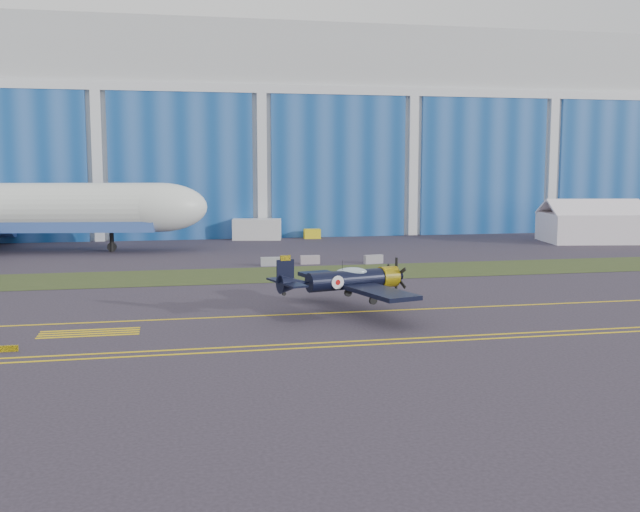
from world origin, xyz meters
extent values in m
plane|color=#352E3A|center=(0.00, 0.00, 0.00)|extent=(260.00, 260.00, 0.00)
cube|color=#475128|center=(0.00, 14.00, 0.02)|extent=(260.00, 10.00, 0.02)
cube|color=silver|center=(0.00, 72.00, 15.00)|extent=(220.00, 45.00, 30.00)
cube|color=#154993|center=(0.00, 49.20, 10.00)|extent=(220.00, 0.60, 20.00)
cube|color=silver|center=(0.00, 49.15, 20.60)|extent=(220.00, 0.70, 1.20)
cube|color=yellow|center=(0.00, -5.00, 0.01)|extent=(200.00, 0.20, 0.02)
cube|color=yellow|center=(0.00, -14.50, 0.01)|extent=(80.00, 0.20, 0.02)
cube|color=yellow|center=(0.00, -13.50, 0.01)|extent=(80.00, 0.20, 0.02)
cube|color=yellow|center=(-22.00, -12.00, 0.17)|extent=(1.20, 0.15, 0.35)
cube|color=silver|center=(-1.05, 47.04, 1.42)|extent=(6.94, 3.78, 2.85)
cube|color=yellow|center=(6.70, 47.17, 0.67)|extent=(2.36, 1.55, 1.33)
cube|color=#90919A|center=(-2.92, 19.96, 0.45)|extent=(2.02, 0.69, 0.90)
cube|color=gray|center=(1.29, 20.60, 0.45)|extent=(2.02, 0.67, 0.90)
cube|color=gray|center=(7.84, 19.67, 0.45)|extent=(2.07, 0.94, 0.90)
camera|label=1|loc=(-13.23, -54.86, 10.22)|focal=42.00mm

